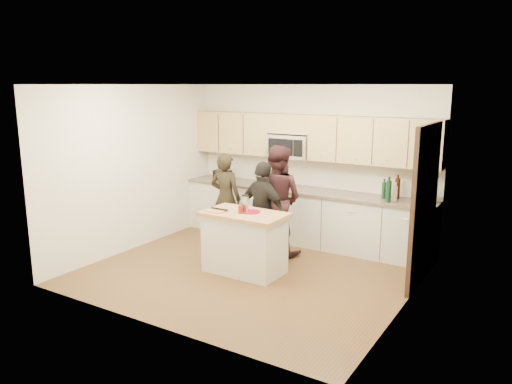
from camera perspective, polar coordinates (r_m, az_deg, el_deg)
The scene contains 21 objects.
floor at distance 7.45m, azimuth -0.68°, elevation -9.06°, with size 4.50×4.50×0.00m, color brown.
room_shell at distance 7.01m, azimuth -0.72°, elevation 4.24°, with size 4.52×4.02×2.71m.
back_cabinetry at distance 8.70m, azimuth 5.28°, elevation -2.69°, with size 4.50×0.66×0.94m.
upper_cabinetry at distance 8.57m, azimuth 6.10°, elevation 6.39°, with size 4.50×0.33×0.75m.
microwave at distance 8.72m, azimuth 3.92°, elevation 5.25°, with size 0.76×0.41×0.40m.
doorway at distance 7.09m, azimuth 18.79°, elevation -1.03°, with size 0.06×1.25×2.20m.
framed_picture at distance 8.16m, azimuth 18.69°, elevation 1.53°, with size 0.30×0.03×0.38m.
dish_towel at distance 8.92m, azimuth -0.68°, elevation -0.10°, with size 0.34×0.60×0.48m.
island at distance 7.29m, azimuth -1.32°, elevation -5.75°, with size 1.21×0.71×0.90m.
red_plate at distance 7.17m, azimuth -0.59°, elevation -2.27°, with size 0.27×0.27×0.02m, color maroon.
box_grater at distance 7.12m, azimuth -1.20°, elevation -1.28°, with size 0.09×0.05×0.24m.
drink_glass at distance 7.10m, azimuth -1.79°, elevation -2.01°, with size 0.07×0.07×0.11m, color maroon.
cutting_board at distance 7.25m, azimuth -4.65°, elevation -2.14°, with size 0.27×0.20×0.02m, color #B5834B.
tongs at distance 7.27m, azimuth -4.21°, elevation -1.94°, with size 0.29×0.03×0.02m, color black.
knife at distance 7.24m, azimuth -4.54°, elevation -2.05°, with size 0.19×0.02×0.01m, color silver.
toaster at distance 9.41m, azimuth -3.84°, elevation 1.95°, with size 0.31×0.21×0.19m.
bottle_cluster at distance 7.98m, azimuth 16.14°, elevation 0.29°, with size 0.60×0.38×0.39m.
orchid at distance 7.90m, azimuth 19.25°, elevation 0.42°, with size 0.27×0.21×0.48m, color #316628.
woman_left at distance 8.63m, azimuth -3.50°, elevation -0.69°, with size 0.57×0.37×1.56m, color black.
woman_center at distance 8.01m, azimuth 2.41°, elevation -0.91°, with size 0.86×0.67×1.77m, color black.
woman_right at distance 7.68m, azimuth 0.84°, elevation -2.27°, with size 0.91×0.38×1.56m, color black.
Camera 1 is at (3.72, -5.86, 2.70)m, focal length 35.00 mm.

